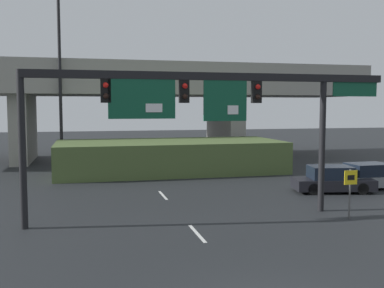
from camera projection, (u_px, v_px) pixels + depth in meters
The scene contains 8 objects.
lane_markings at pixel (163, 195), 24.09m from camera, with size 0.14×32.30×0.01m.
signal_gantry at pixel (202, 101), 18.75m from camera, with size 15.72×0.44×6.17m.
speed_limit_sign at pixel (350, 186), 18.97m from camera, with size 0.60×0.11×2.12m.
highway_light_pole_near at pixel (60, 64), 34.14m from camera, with size 0.70×0.36×15.21m.
overpass_bridge at pixel (129, 91), 40.72m from camera, with size 43.00×9.94×8.49m.
grass_embankment at pixel (170, 156), 32.78m from camera, with size 16.13×6.93×2.25m.
parked_sedan_near_right at pixel (332, 180), 24.97m from camera, with size 4.59×2.65×1.46m.
parked_sedan_mid_right at pixel (369, 177), 26.15m from camera, with size 4.43×1.94×1.46m.
Camera 1 is at (-4.06, -8.85, 4.75)m, focal length 42.00 mm.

